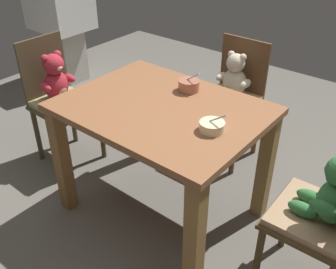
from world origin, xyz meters
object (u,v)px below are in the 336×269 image
teddy_chair_near_right (327,208)px  porridge_bowl_terracotta_far_center (189,85)px  teddy_chair_near_left (59,92)px  teddy_chair_far_center (232,91)px  sink_basin (62,24)px  porridge_bowl_cream_near_right (212,126)px  dining_table (162,128)px

teddy_chair_near_right → porridge_bowl_terracotta_far_center: teddy_chair_near_right is taller
teddy_chair_near_right → teddy_chair_near_left: bearing=-0.4°
teddy_chair_far_center → porridge_bowl_terracotta_far_center: size_ratio=6.60×
teddy_chair_near_left → porridge_bowl_terracotta_far_center: teddy_chair_near_left is taller
sink_basin → teddy_chair_far_center: bearing=-3.1°
teddy_chair_far_center → teddy_chair_near_left: bearing=-48.8°
teddy_chair_far_center → teddy_chair_near_left: teddy_chair_near_left is taller
teddy_chair_far_center → teddy_chair_near_right: (0.95, -0.77, 0.01)m
porridge_bowl_cream_near_right → dining_table: bearing=172.7°
teddy_chair_near_right → sink_basin: bearing=-17.7°
teddy_chair_near_right → sink_basin: 3.11m
teddy_chair_near_right → porridge_bowl_terracotta_far_center: 0.98m
dining_table → teddy_chair_near_left: 0.93m
dining_table → sink_basin: (-2.05, 0.90, -0.01)m
teddy_chair_near_left → porridge_bowl_terracotta_far_center: size_ratio=6.85×
teddy_chair_far_center → teddy_chair_near_right: size_ratio=0.98×
porridge_bowl_terracotta_far_center → dining_table: bearing=-90.2°
teddy_chair_near_left → porridge_bowl_terracotta_far_center: (0.93, 0.24, 0.24)m
teddy_chair_far_center → porridge_bowl_cream_near_right: teddy_chair_far_center is taller
porridge_bowl_terracotta_far_center → sink_basin: bearing=162.0°
dining_table → porridge_bowl_terracotta_far_center: size_ratio=8.24×
dining_table → porridge_bowl_cream_near_right: 0.39m
teddy_chair_near_left → teddy_chair_near_right: bearing=1.9°
dining_table → teddy_chair_far_center: size_ratio=1.25×
teddy_chair_near_right → teddy_chair_near_left: size_ratio=0.98×
teddy_chair_near_left → sink_basin: bearing=142.2°
dining_table → teddy_chair_far_center: teddy_chair_far_center is taller
teddy_chair_far_center → teddy_chair_near_right: 1.22m
dining_table → teddy_chair_near_right: bearing=1.5°
teddy_chair_near_right → teddy_chair_near_left: 1.86m
porridge_bowl_terracotta_far_center → sink_basin: (-2.05, 0.67, -0.18)m
porridge_bowl_cream_near_right → teddy_chair_far_center: bearing=113.8°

